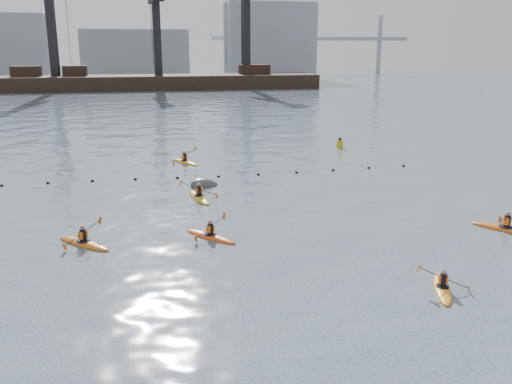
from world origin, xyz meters
TOP-DOWN VIEW (x-y plane):
  - ground at (0.00, 0.00)m, footprint 400.00×400.00m
  - float_line at (-0.50, 22.53)m, footprint 33.24×0.73m
  - barge_pier at (-0.22, 110.00)m, footprint 72.00×19.30m
  - skyline at (2.23, 150.27)m, footprint 141.00×28.00m
  - kayaker_0 at (-1.25, 9.31)m, footprint 2.59×2.95m
  - kayaker_1 at (6.92, 1.37)m, footprint 1.96×3.01m
  - kayaker_2 at (-7.40, 9.58)m, footprint 2.93×2.95m
  - kayaker_3 at (-1.04, 16.72)m, footprint 2.51×3.70m
  - kayaker_4 at (14.00, 7.20)m, footprint 2.74×3.37m
  - kayaker_5 at (-1.03, 27.85)m, footprint 2.39×3.43m
  - mooring_buoy at (-0.31, 19.83)m, footprint 2.49×1.77m
  - nav_buoy at (14.00, 31.86)m, footprint 0.65×0.65m

SIDE VIEW (x-z plane):
  - ground at x=0.00m, z-range 0.00..0.00m
  - mooring_buoy at x=-0.31m, z-range -0.72..0.72m
  - float_line at x=-0.50m, z-range -0.09..0.15m
  - kayaker_1 at x=6.92m, z-range -0.47..0.66m
  - kayaker_0 at x=-1.25m, z-range -0.48..0.68m
  - kayaker_2 at x=-7.40m, z-range -0.52..0.73m
  - kayaker_5 at x=-1.03m, z-range -0.58..0.79m
  - kayaker_3 at x=-1.04m, z-range -0.61..0.83m
  - kayaker_4 at x=14.00m, z-range -0.49..0.71m
  - nav_buoy at x=14.00m, z-range -0.23..0.95m
  - barge_pier at x=-0.22m, z-range -12.86..16.64m
  - skyline at x=2.23m, z-range -1.75..20.25m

